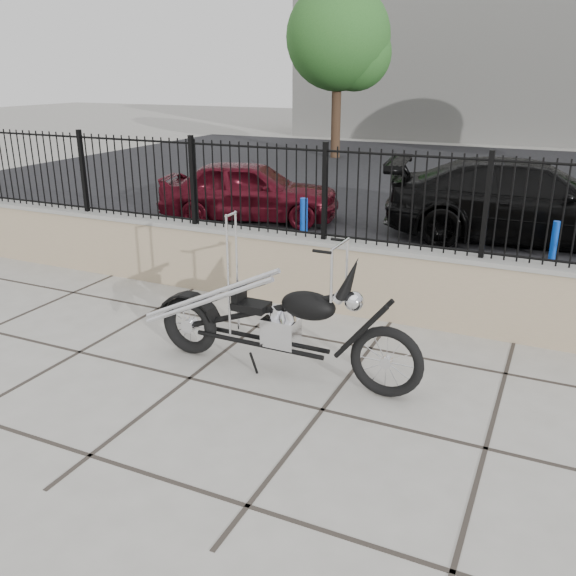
% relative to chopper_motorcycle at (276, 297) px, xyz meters
% --- Properties ---
extents(ground_plane, '(90.00, 90.00, 0.00)m').
position_rel_chopper_motorcycle_xyz_m(ground_plane, '(0.74, -0.52, -0.86)').
color(ground_plane, '#99968E').
rests_on(ground_plane, ground).
extents(parking_lot, '(30.00, 30.00, 0.00)m').
position_rel_chopper_motorcycle_xyz_m(parking_lot, '(0.74, 11.98, -0.86)').
color(parking_lot, black).
rests_on(parking_lot, ground).
extents(retaining_wall, '(14.00, 0.36, 0.96)m').
position_rel_chopper_motorcycle_xyz_m(retaining_wall, '(0.74, 1.98, -0.38)').
color(retaining_wall, gray).
rests_on(retaining_wall, ground_plane).
extents(iron_fence, '(14.00, 0.08, 1.20)m').
position_rel_chopper_motorcycle_xyz_m(iron_fence, '(0.74, 1.98, 0.70)').
color(iron_fence, black).
rests_on(iron_fence, retaining_wall).
extents(background_building, '(22.00, 6.00, 8.00)m').
position_rel_chopper_motorcycle_xyz_m(background_building, '(0.74, 25.98, 3.14)').
color(background_building, beige).
rests_on(background_building, ground_plane).
extents(chopper_motorcycle, '(2.87, 0.54, 1.72)m').
position_rel_chopper_motorcycle_xyz_m(chopper_motorcycle, '(0.00, 0.00, 0.00)').
color(chopper_motorcycle, black).
rests_on(chopper_motorcycle, ground_plane).
extents(car_red, '(4.06, 2.48, 1.29)m').
position_rel_chopper_motorcycle_xyz_m(car_red, '(-3.58, 6.09, -0.21)').
color(car_red, '#460A13').
rests_on(car_red, parking_lot).
extents(car_black, '(5.45, 2.82, 1.51)m').
position_rel_chopper_motorcycle_xyz_m(car_black, '(1.92, 6.75, -0.10)').
color(car_black, black).
rests_on(car_black, parking_lot).
extents(bollard_a, '(0.16, 0.16, 1.06)m').
position_rel_chopper_motorcycle_xyz_m(bollard_a, '(-1.37, 3.89, -0.33)').
color(bollard_a, '#0C51B9').
rests_on(bollard_a, ground_plane).
extents(bollard_b, '(0.11, 0.11, 0.89)m').
position_rel_chopper_motorcycle_xyz_m(bollard_b, '(2.49, 4.68, -0.41)').
color(bollard_b, '#0D24C9').
rests_on(bollard_b, ground_plane).
extents(tree_left, '(3.66, 3.66, 6.17)m').
position_rel_chopper_motorcycle_xyz_m(tree_left, '(-5.51, 16.37, 3.46)').
color(tree_left, '#382619').
rests_on(tree_left, ground_plane).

